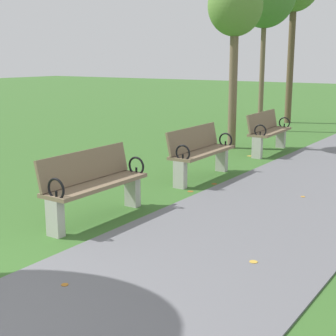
# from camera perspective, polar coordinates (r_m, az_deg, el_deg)

# --- Properties ---
(park_bench_2) EXTENTS (0.47, 1.60, 0.90)m
(park_bench_2) POSITION_cam_1_polar(r_m,az_deg,el_deg) (6.53, -8.48, -1.73)
(park_bench_2) COLOR #7A664C
(park_bench_2) RESTS_ON ground
(park_bench_3) EXTENTS (0.50, 1.61, 0.90)m
(park_bench_3) POSITION_cam_1_polar(r_m,az_deg,el_deg) (8.66, 3.66, 1.91)
(park_bench_3) COLOR #7A664C
(park_bench_3) RESTS_ON ground
(park_bench_4) EXTENTS (0.54, 1.62, 0.90)m
(park_bench_4) POSITION_cam_1_polar(r_m,az_deg,el_deg) (11.29, 11.34, 4.17)
(park_bench_4) COLOR #7A664C
(park_bench_4) RESTS_ON ground
(tree_2) EXTENTS (1.22, 1.22, 3.88)m
(tree_2) POSITION_cam_1_polar(r_m,az_deg,el_deg) (11.68, 7.68, 17.52)
(tree_2) COLOR brown
(tree_2) RESTS_ON ground
(scattered_leaves) EXTENTS (4.73, 13.43, 0.02)m
(scattered_leaves) POSITION_cam_1_polar(r_m,az_deg,el_deg) (6.74, -3.69, -5.33)
(scattered_leaves) COLOR #AD6B23
(scattered_leaves) RESTS_ON ground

